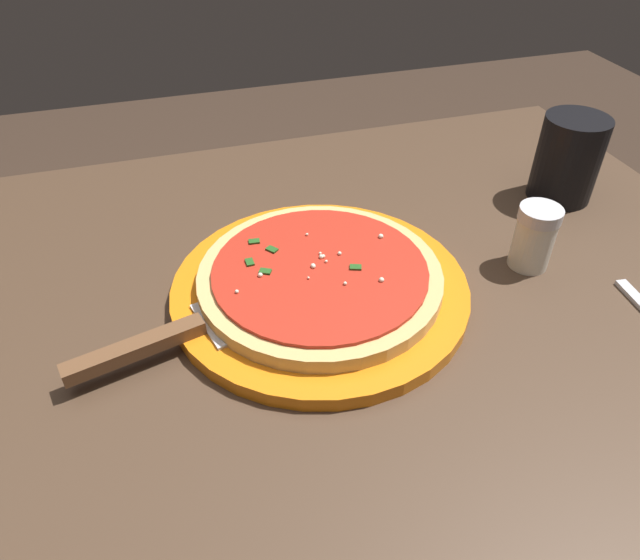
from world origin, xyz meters
The scene contains 6 objects.
restaurant_table centered at (0.00, 0.00, 0.60)m, with size 1.13×0.71×0.74m.
serving_plate centered at (0.06, -0.02, 0.75)m, with size 0.31×0.31×0.02m, color orange.
pizza centered at (0.06, -0.02, 0.77)m, with size 0.25×0.25×0.02m.
pizza_server centered at (-0.10, -0.06, 0.76)m, with size 0.22×0.10×0.01m.
cup_tall_drink centered at (0.42, 0.08, 0.80)m, with size 0.08×0.08×0.11m, color black.
parmesan_shaker centered at (0.29, -0.03, 0.78)m, with size 0.05×0.05×0.07m.
Camera 1 is at (-0.08, -0.47, 1.14)m, focal length 32.78 mm.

